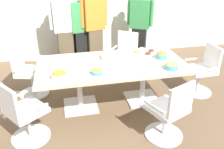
{
  "coord_description": "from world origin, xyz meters",
  "views": [
    {
      "loc": [
        -0.75,
        -3.45,
        2.3
      ],
      "look_at": [
        0.0,
        0.0,
        0.55
      ],
      "focal_mm": 38.08,
      "sensor_mm": 36.0,
      "label": 1
    }
  ],
  "objects_px": {
    "conference_table": "(112,70)",
    "office_chair_1": "(29,74)",
    "person_standing_2": "(94,25)",
    "person_standing_3": "(140,25)",
    "office_chair_4": "(202,72)",
    "donut_platter": "(145,52)",
    "office_chair_2": "(23,115)",
    "plate_stack": "(66,65)",
    "office_chair_3": "(169,114)",
    "office_chair_0": "(125,57)",
    "person_standing_1": "(81,28)",
    "snack_bowl_chips_orange": "(60,75)",
    "snack_bowl_cookies": "(172,66)",
    "napkin_pile": "(107,56)",
    "snack_bowl_chips_yellow": "(97,71)",
    "person_standing_0": "(64,28)",
    "snack_bowl_pretzels": "(161,55)"
  },
  "relations": [
    {
      "from": "office_chair_3",
      "to": "snack_bowl_chips_yellow",
      "type": "xyz_separation_m",
      "value": [
        -0.86,
        0.72,
        0.39
      ]
    },
    {
      "from": "person_standing_0",
      "to": "donut_platter",
      "type": "distance_m",
      "value": 1.92
    },
    {
      "from": "office_chair_3",
      "to": "person_standing_0",
      "type": "distance_m",
      "value": 3.05
    },
    {
      "from": "person_standing_1",
      "to": "person_standing_2",
      "type": "bearing_deg",
      "value": 160.71
    },
    {
      "from": "person_standing_1",
      "to": "snack_bowl_chips_orange",
      "type": "relative_size",
      "value": 7.27
    },
    {
      "from": "office_chair_2",
      "to": "plate_stack",
      "type": "xyz_separation_m",
      "value": [
        0.62,
        0.7,
        0.37
      ]
    },
    {
      "from": "office_chair_1",
      "to": "napkin_pile",
      "type": "height_order",
      "value": "office_chair_1"
    },
    {
      "from": "office_chair_4",
      "to": "donut_platter",
      "type": "distance_m",
      "value": 1.13
    },
    {
      "from": "napkin_pile",
      "to": "person_standing_3",
      "type": "bearing_deg",
      "value": 54.32
    },
    {
      "from": "conference_table",
      "to": "snack_bowl_chips_orange",
      "type": "height_order",
      "value": "snack_bowl_chips_orange"
    },
    {
      "from": "person_standing_3",
      "to": "snack_bowl_chips_yellow",
      "type": "bearing_deg",
      "value": 88.01
    },
    {
      "from": "plate_stack",
      "to": "office_chair_0",
      "type": "bearing_deg",
      "value": 39.14
    },
    {
      "from": "snack_bowl_chips_orange",
      "to": "office_chair_3",
      "type": "bearing_deg",
      "value": -26.67
    },
    {
      "from": "person_standing_3",
      "to": "snack_bowl_cookies",
      "type": "distance_m",
      "value": 2.16
    },
    {
      "from": "office_chair_2",
      "to": "person_standing_3",
      "type": "height_order",
      "value": "person_standing_3"
    },
    {
      "from": "person_standing_1",
      "to": "office_chair_0",
      "type": "bearing_deg",
      "value": 128.31
    },
    {
      "from": "office_chair_1",
      "to": "plate_stack",
      "type": "distance_m",
      "value": 0.96
    },
    {
      "from": "person_standing_1",
      "to": "person_standing_3",
      "type": "height_order",
      "value": "person_standing_1"
    },
    {
      "from": "office_chair_0",
      "to": "person_standing_1",
      "type": "bearing_deg",
      "value": -3.62
    },
    {
      "from": "person_standing_0",
      "to": "person_standing_3",
      "type": "xyz_separation_m",
      "value": [
        1.73,
        0.05,
        -0.05
      ]
    },
    {
      "from": "office_chair_3",
      "to": "snack_bowl_chips_orange",
      "type": "xyz_separation_m",
      "value": [
        -1.4,
        0.7,
        0.39
      ]
    },
    {
      "from": "person_standing_3",
      "to": "office_chair_3",
      "type": "bearing_deg",
      "value": 111.15
    },
    {
      "from": "conference_table",
      "to": "office_chair_0",
      "type": "bearing_deg",
      "value": 64.13
    },
    {
      "from": "conference_table",
      "to": "office_chair_1",
      "type": "relative_size",
      "value": 2.64
    },
    {
      "from": "office_chair_4",
      "to": "conference_table",
      "type": "bearing_deg",
      "value": 88.42
    },
    {
      "from": "snack_bowl_chips_orange",
      "to": "napkin_pile",
      "type": "relative_size",
      "value": 1.24
    },
    {
      "from": "office_chair_1",
      "to": "person_standing_3",
      "type": "distance_m",
      "value": 2.74
    },
    {
      "from": "conference_table",
      "to": "snack_bowl_chips_orange",
      "type": "xyz_separation_m",
      "value": [
        -0.84,
        -0.34,
        0.17
      ]
    },
    {
      "from": "person_standing_0",
      "to": "snack_bowl_chips_yellow",
      "type": "bearing_deg",
      "value": 95.54
    },
    {
      "from": "person_standing_0",
      "to": "snack_bowl_cookies",
      "type": "xyz_separation_m",
      "value": [
        1.54,
        -2.09,
        -0.13
      ]
    },
    {
      "from": "office_chair_0",
      "to": "snack_bowl_cookies",
      "type": "distance_m",
      "value": 1.54
    },
    {
      "from": "plate_stack",
      "to": "office_chair_2",
      "type": "bearing_deg",
      "value": -131.49
    },
    {
      "from": "office_chair_3",
      "to": "person_standing_2",
      "type": "height_order",
      "value": "person_standing_2"
    },
    {
      "from": "person_standing_2",
      "to": "person_standing_3",
      "type": "xyz_separation_m",
      "value": [
        1.07,
        0.05,
        -0.06
      ]
    },
    {
      "from": "office_chair_0",
      "to": "plate_stack",
      "type": "bearing_deg",
      "value": 74.86
    },
    {
      "from": "person_standing_1",
      "to": "snack_bowl_chips_yellow",
      "type": "relative_size",
      "value": 9.4
    },
    {
      "from": "person_standing_2",
      "to": "snack_bowl_cookies",
      "type": "relative_size",
      "value": 8.25
    },
    {
      "from": "office_chair_1",
      "to": "snack_bowl_chips_yellow",
      "type": "bearing_deg",
      "value": 65.77
    },
    {
      "from": "office_chair_2",
      "to": "office_chair_4",
      "type": "height_order",
      "value": "same"
    },
    {
      "from": "napkin_pile",
      "to": "person_standing_0",
      "type": "bearing_deg",
      "value": 114.19
    },
    {
      "from": "conference_table",
      "to": "snack_bowl_chips_yellow",
      "type": "xyz_separation_m",
      "value": [
        -0.3,
        -0.32,
        0.17
      ]
    },
    {
      "from": "person_standing_3",
      "to": "plate_stack",
      "type": "distance_m",
      "value": 2.47
    },
    {
      "from": "office_chair_4",
      "to": "plate_stack",
      "type": "relative_size",
      "value": 3.85
    },
    {
      "from": "office_chair_0",
      "to": "person_standing_3",
      "type": "distance_m",
      "value": 1.0
    },
    {
      "from": "office_chair_4",
      "to": "person_standing_1",
      "type": "relative_size",
      "value": 0.53
    },
    {
      "from": "office_chair_3",
      "to": "donut_platter",
      "type": "distance_m",
      "value": 1.45
    },
    {
      "from": "conference_table",
      "to": "donut_platter",
      "type": "xyz_separation_m",
      "value": [
        0.68,
        0.36,
        0.14
      ]
    },
    {
      "from": "snack_bowl_cookies",
      "to": "donut_platter",
      "type": "height_order",
      "value": "snack_bowl_cookies"
    },
    {
      "from": "person_standing_1",
      "to": "snack_bowl_cookies",
      "type": "distance_m",
      "value": 2.43
    },
    {
      "from": "office_chair_0",
      "to": "snack_bowl_pretzels",
      "type": "relative_size",
      "value": 4.57
    }
  ]
}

